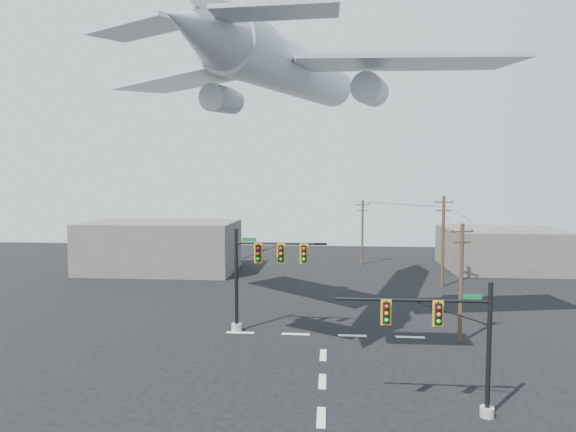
# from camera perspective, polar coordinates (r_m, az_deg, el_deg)

# --- Properties ---
(ground) EXTENTS (120.00, 120.00, 0.00)m
(ground) POSITION_cam_1_polar(r_m,az_deg,el_deg) (23.97, 3.95, -22.72)
(ground) COLOR black
(ground) RESTS_ON ground
(lane_markings) EXTENTS (14.00, 21.20, 0.01)m
(lane_markings) POSITION_cam_1_polar(r_m,az_deg,el_deg) (28.83, 4.13, -17.93)
(lane_markings) COLOR silver
(lane_markings) RESTS_ON ground
(signal_mast_near) EXTENTS (7.31, 0.69, 6.27)m
(signal_mast_near) POSITION_cam_1_polar(r_m,az_deg,el_deg) (23.98, 19.06, -14.05)
(signal_mast_near) COLOR gray
(signal_mast_near) RESTS_ON ground
(signal_mast_far) EXTENTS (6.89, 0.82, 7.49)m
(signal_mast_far) POSITION_cam_1_polar(r_m,az_deg,el_deg) (34.73, -3.51, -6.88)
(signal_mast_far) COLOR gray
(signal_mast_far) RESTS_ON ground
(utility_pole_a) EXTENTS (1.57, 0.57, 8.05)m
(utility_pole_a) POSITION_cam_1_polar(r_m,az_deg,el_deg) (34.36, 19.82, -7.24)
(utility_pole_a) COLOR #4C3320
(utility_pole_a) RESTS_ON ground
(utility_pole_b) EXTENTS (1.88, 0.54, 9.38)m
(utility_pole_b) POSITION_cam_1_polar(r_m,az_deg,el_deg) (51.91, 17.89, -2.67)
(utility_pole_b) COLOR #4C3320
(utility_pole_b) RESTS_ON ground
(utility_pole_c) EXTENTS (1.73, 0.29, 8.42)m
(utility_pole_c) POSITION_cam_1_polar(r_m,az_deg,el_deg) (63.60, 8.81, -1.78)
(utility_pole_c) COLOR #4C3320
(utility_pole_c) RESTS_ON ground
(power_lines) EXTENTS (8.94, 30.59, 0.20)m
(power_lines) POSITION_cam_1_polar(r_m,az_deg,el_deg) (49.27, 15.71, 0.82)
(power_lines) COLOR black
(airliner) EXTENTS (30.43, 32.68, 8.67)m
(airliner) POSITION_cam_1_polar(r_m,az_deg,el_deg) (36.33, 0.71, 16.77)
(airliner) COLOR #A6A9B1
(building_left) EXTENTS (18.00, 10.00, 6.00)m
(building_left) POSITION_cam_1_polar(r_m,az_deg,el_deg) (60.45, -14.84, -3.51)
(building_left) COLOR #605B55
(building_left) RESTS_ON ground
(building_right) EXTENTS (14.00, 12.00, 5.00)m
(building_right) POSITION_cam_1_polar(r_m,az_deg,el_deg) (65.66, 24.16, -3.58)
(building_right) COLOR #605B55
(building_right) RESTS_ON ground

